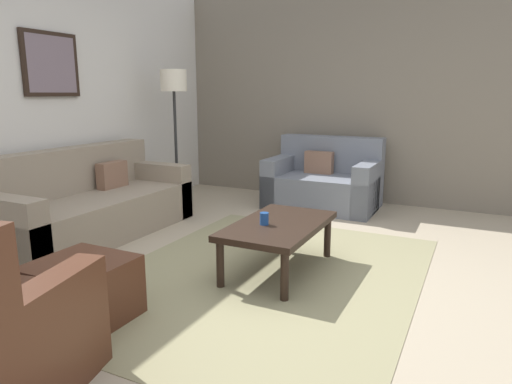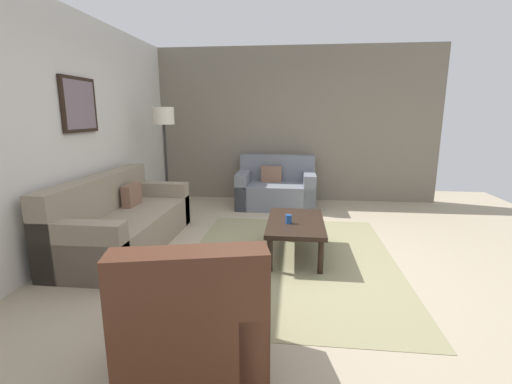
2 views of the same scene
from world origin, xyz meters
TOP-DOWN VIEW (x-y plane):
  - ground_plane at (0.00, 0.00)m, footprint 8.00×8.00m
  - rear_partition at (0.00, 2.60)m, footprint 6.00×0.12m
  - stone_feature_panel at (3.00, 0.00)m, footprint 0.12×5.20m
  - area_rug at (0.00, 0.00)m, footprint 3.05×2.32m
  - couch_main at (0.19, 2.10)m, footprint 2.17×0.91m
  - couch_loveseat at (2.44, 0.29)m, footprint 0.90×1.34m
  - ottoman at (-1.17, 0.73)m, footprint 0.56×0.56m
  - coffee_table at (0.16, -0.05)m, footprint 1.10×0.64m
  - cup at (0.06, 0.03)m, footprint 0.07×0.07m
  - lamp_standing at (1.62, 2.00)m, footprint 0.32×0.32m
  - framed_artwork at (0.27, 2.51)m, footprint 0.66×0.04m

SIDE VIEW (x-z plane):
  - ground_plane at x=0.00m, z-range 0.00..0.00m
  - area_rug at x=0.00m, z-range 0.00..0.01m
  - ottoman at x=-1.17m, z-range 0.00..0.40m
  - couch_main at x=0.19m, z-range -0.14..0.74m
  - couch_loveseat at x=2.44m, z-range -0.14..0.74m
  - coffee_table at x=0.16m, z-range 0.15..0.56m
  - cup at x=0.06m, z-range 0.41..0.51m
  - rear_partition at x=0.00m, z-range 0.00..2.80m
  - stone_feature_panel at x=3.00m, z-range 0.00..2.80m
  - lamp_standing at x=1.62m, z-range 0.55..2.26m
  - framed_artwork at x=0.27m, z-range 1.39..2.03m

